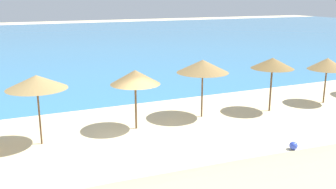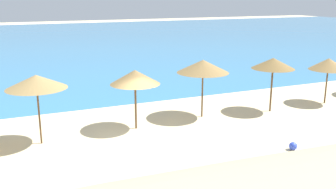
% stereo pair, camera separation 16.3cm
% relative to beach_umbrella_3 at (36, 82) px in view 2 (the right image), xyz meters
% --- Properties ---
extents(ground_plane, '(160.00, 160.00, 0.00)m').
position_rel_beach_umbrella_3_xyz_m(ground_plane, '(3.84, -1.63, -2.51)').
color(ground_plane, beige).
extents(sea_water, '(160.00, 66.20, 0.01)m').
position_rel_beach_umbrella_3_xyz_m(sea_water, '(3.84, 37.04, -2.51)').
color(sea_water, teal).
rests_on(sea_water, ground_plane).
extents(beach_umbrella_3, '(2.33, 2.33, 2.78)m').
position_rel_beach_umbrella_3_xyz_m(beach_umbrella_3, '(0.00, 0.00, 0.00)').
color(beach_umbrella_3, brown).
rests_on(beach_umbrella_3, ground_plane).
extents(beach_umbrella_4, '(2.16, 2.16, 2.64)m').
position_rel_beach_umbrella_3_xyz_m(beach_umbrella_4, '(4.04, 0.18, -0.19)').
color(beach_umbrella_4, brown).
rests_on(beach_umbrella_4, ground_plane).
extents(beach_umbrella_5, '(2.48, 2.48, 2.79)m').
position_rel_beach_umbrella_3_xyz_m(beach_umbrella_5, '(7.53, 0.50, -0.03)').
color(beach_umbrella_5, brown).
rests_on(beach_umbrella_5, ground_plane).
extents(beach_umbrella_6, '(2.13, 2.13, 2.73)m').
position_rel_beach_umbrella_3_xyz_m(beach_umbrella_6, '(11.17, -0.08, -0.06)').
color(beach_umbrella_6, brown).
rests_on(beach_umbrella_6, ground_plane).
extents(beach_umbrella_7, '(2.06, 2.06, 2.48)m').
position_rel_beach_umbrella_3_xyz_m(beach_umbrella_7, '(14.87, -0.07, -0.35)').
color(beach_umbrella_7, brown).
rests_on(beach_umbrella_7, ground_plane).
extents(beach_ball, '(0.31, 0.31, 0.31)m').
position_rel_beach_umbrella_3_xyz_m(beach_ball, '(8.71, -4.56, -2.36)').
color(beach_ball, blue).
rests_on(beach_ball, ground_plane).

